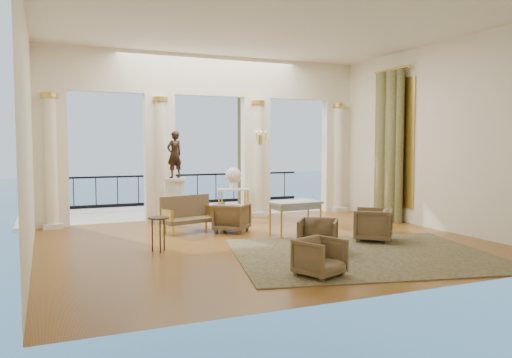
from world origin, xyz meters
name	(u,v)px	position (x,y,z in m)	size (l,w,h in m)	color
floor	(266,243)	(0.00, 0.00, 0.00)	(9.00, 9.00, 0.00)	#4B2812
room_walls	(290,101)	(0.00, -1.12, 2.88)	(9.00, 9.00, 9.00)	#F5EDCE
arcade	(210,126)	(0.00, 3.82, 2.58)	(9.00, 0.56, 4.50)	white
terrace	(191,211)	(0.00, 5.80, -0.05)	(10.00, 3.60, 0.10)	#A59E89
balustrade	(178,192)	(0.00, 7.40, 0.41)	(9.00, 0.06, 1.03)	black
palm_tree	(240,85)	(2.00, 6.60, 4.09)	(2.00, 2.00, 4.50)	#4C3823
sea	(81,205)	(0.00, 60.00, -6.00)	(160.00, 160.00, 0.00)	#2E6690
curtain	(388,146)	(4.28, 1.50, 2.02)	(0.33, 1.40, 4.09)	brown
window_frame	(394,143)	(4.47, 1.50, 2.10)	(0.04, 1.60, 3.40)	gold
wall_sconce	(260,139)	(1.40, 3.51, 2.23)	(0.30, 0.11, 0.33)	gold
rug	(363,255)	(1.20, -1.80, 0.01)	(4.74, 3.69, 0.02)	#2E3519
armchair_a	(320,256)	(-0.32, -2.80, 0.33)	(0.65, 0.61, 0.67)	#3F2E1B
armchair_b	(318,234)	(0.49, -1.33, 0.36)	(0.71, 0.66, 0.73)	#3F2E1B
armchair_c	(373,223)	(2.17, -0.76, 0.39)	(0.76, 0.71, 0.78)	#3F2E1B
armchair_d	(232,216)	(-0.20, 1.50, 0.38)	(0.73, 0.69, 0.76)	#3F2E1B
settee	(188,214)	(-1.15, 1.91, 0.42)	(1.38, 0.84, 0.85)	#3F2E1B
game_table	(295,205)	(0.97, 0.52, 0.69)	(1.17, 0.69, 0.77)	#94AFB9
pedestal	(175,202)	(-1.20, 2.99, 0.58)	(0.66, 0.66, 1.21)	silver
statue	(175,155)	(-1.20, 2.99, 1.81)	(0.43, 0.28, 1.19)	black
console_table	(233,194)	(0.60, 3.55, 0.69)	(0.93, 0.55, 0.83)	silver
urn	(233,177)	(0.60, 3.55, 1.17)	(0.45, 0.45, 0.59)	white
side_table	(159,222)	(-2.26, -0.01, 0.58)	(0.41, 0.41, 0.67)	black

